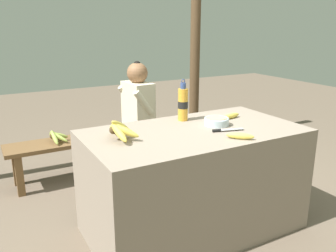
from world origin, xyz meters
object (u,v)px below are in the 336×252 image
at_px(serving_bowl, 217,121).
at_px(loose_banana_front, 240,136).
at_px(loose_banana_side, 231,116).
at_px(wooden_bench, 108,140).
at_px(knife, 223,130).
at_px(banana_bunch_green, 56,136).
at_px(banana_bunch_ripe, 120,129).
at_px(support_post_far, 195,38).
at_px(water_bottle, 183,104).
at_px(seated_vendor, 134,109).

xyz_separation_m(serving_bowl, loose_banana_front, (-0.06, -0.32, -0.01)).
bearing_deg(loose_banana_side, loose_banana_front, -122.31).
bearing_deg(wooden_bench, knife, -76.38).
xyz_separation_m(loose_banana_side, banana_bunch_green, (-1.06, 1.12, -0.30)).
relative_size(banana_bunch_ripe, support_post_far, 0.13).
bearing_deg(serving_bowl, loose_banana_front, -100.30).
relative_size(knife, wooden_bench, 0.12).
bearing_deg(banana_bunch_ripe, loose_banana_front, -28.30).
distance_m(banana_bunch_ripe, water_bottle, 0.60).
bearing_deg(serving_bowl, wooden_bench, 107.30).
height_order(water_bottle, wooden_bench, water_bottle).
height_order(loose_banana_front, support_post_far, support_post_far).
distance_m(serving_bowl, knife, 0.15).
bearing_deg(loose_banana_side, support_post_far, 66.42).
distance_m(serving_bowl, loose_banana_front, 0.32).
relative_size(water_bottle, knife, 1.42).
bearing_deg(banana_bunch_ripe, support_post_far, 45.20).
bearing_deg(seated_vendor, serving_bowl, 91.14).
bearing_deg(banana_bunch_green, loose_banana_front, -62.37).
xyz_separation_m(loose_banana_side, seated_vendor, (-0.31, 1.09, -0.14)).
bearing_deg(seated_vendor, loose_banana_front, 87.84).
xyz_separation_m(loose_banana_side, support_post_far, (0.66, 1.51, 0.49)).
distance_m(loose_banana_side, support_post_far, 1.72).
bearing_deg(wooden_bench, serving_bowl, -72.70).
bearing_deg(loose_banana_side, water_bottle, 159.30).
height_order(knife, wooden_bench, knife).
bearing_deg(banana_bunch_ripe, seated_vendor, 62.58).
distance_m(banana_bunch_ripe, serving_bowl, 0.70).
relative_size(serving_bowl, water_bottle, 0.57).
bearing_deg(wooden_bench, loose_banana_side, -62.60).
relative_size(water_bottle, banana_bunch_green, 1.13).
relative_size(serving_bowl, seated_vendor, 0.16).
xyz_separation_m(serving_bowl, water_bottle, (-0.14, 0.22, 0.09)).
xyz_separation_m(wooden_bench, banana_bunch_green, (-0.48, -0.00, 0.11)).
height_order(water_bottle, seated_vendor, seated_vendor).
xyz_separation_m(banana_bunch_ripe, seated_vendor, (0.60, 1.15, -0.19)).
bearing_deg(support_post_far, banana_bunch_ripe, -134.80).
bearing_deg(support_post_far, serving_bowl, -118.26).
height_order(loose_banana_side, knife, loose_banana_side).
bearing_deg(banana_bunch_green, support_post_far, 12.90).
xyz_separation_m(serving_bowl, support_post_far, (0.86, 1.61, 0.48)).
bearing_deg(water_bottle, support_post_far, 54.10).
relative_size(wooden_bench, banana_bunch_green, 6.92).
distance_m(serving_bowl, support_post_far, 1.89).
relative_size(banana_bunch_ripe, seated_vendor, 0.30).
relative_size(banana_bunch_ripe, water_bottle, 1.06).
height_order(banana_bunch_ripe, seated_vendor, seated_vendor).
height_order(loose_banana_front, loose_banana_side, same).
bearing_deg(support_post_far, knife, -117.53).
height_order(banana_bunch_ripe, water_bottle, water_bottle).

